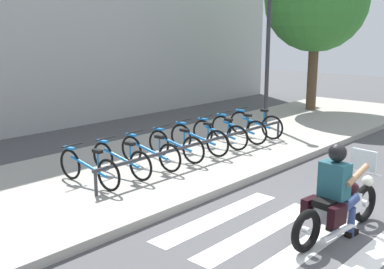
# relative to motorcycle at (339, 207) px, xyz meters

# --- Properties ---
(sidewalk) EXTENTS (24.00, 4.40, 0.15)m
(sidewalk) POSITION_rel_motorcycle_xyz_m (0.21, 4.54, -0.38)
(sidewalk) COLOR #A8A399
(sidewalk) RESTS_ON ground
(crosswalk_stripe_2) EXTENTS (2.80, 0.40, 0.01)m
(crosswalk_stripe_2) POSITION_rel_motorcycle_xyz_m (-0.67, -0.66, -0.45)
(crosswalk_stripe_2) COLOR white
(crosswalk_stripe_2) RESTS_ON ground
(crosswalk_stripe_3) EXTENTS (2.80, 0.40, 0.01)m
(crosswalk_stripe_3) POSITION_rel_motorcycle_xyz_m (-0.67, 0.14, -0.45)
(crosswalk_stripe_3) COLOR white
(crosswalk_stripe_3) RESTS_ON ground
(crosswalk_stripe_4) EXTENTS (2.80, 0.40, 0.01)m
(crosswalk_stripe_4) POSITION_rel_motorcycle_xyz_m (-0.67, 0.94, -0.45)
(crosswalk_stripe_4) COLOR white
(crosswalk_stripe_4) RESTS_ON ground
(crosswalk_stripe_5) EXTENTS (2.80, 0.40, 0.01)m
(crosswalk_stripe_5) POSITION_rel_motorcycle_xyz_m (-0.67, 1.74, -0.45)
(crosswalk_stripe_5) COLOR white
(crosswalk_stripe_5) RESTS_ON ground
(motorcycle) EXTENTS (2.17, 0.71, 1.20)m
(motorcycle) POSITION_rel_motorcycle_xyz_m (0.00, 0.00, 0.00)
(motorcycle) COLOR black
(motorcycle) RESTS_ON ground
(rider) EXTENTS (0.67, 0.58, 1.43)m
(rider) POSITION_rel_motorcycle_xyz_m (-0.08, 0.01, 0.36)
(rider) COLOR #1E4C59
(rider) RESTS_ON ground
(bicycle_0) EXTENTS (0.48, 1.70, 0.73)m
(bicycle_0) POSITION_rel_motorcycle_xyz_m (-1.38, 4.27, 0.03)
(bicycle_0) COLOR black
(bicycle_0) RESTS_ON sidewalk
(bicycle_1) EXTENTS (0.48, 1.67, 0.73)m
(bicycle_1) POSITION_rel_motorcycle_xyz_m (-0.61, 4.27, 0.03)
(bicycle_1) COLOR black
(bicycle_1) RESTS_ON sidewalk
(bicycle_2) EXTENTS (0.48, 1.70, 0.73)m
(bicycle_2) POSITION_rel_motorcycle_xyz_m (0.17, 4.27, 0.03)
(bicycle_2) COLOR black
(bicycle_2) RESTS_ON sidewalk
(bicycle_3) EXTENTS (0.48, 1.61, 0.74)m
(bicycle_3) POSITION_rel_motorcycle_xyz_m (0.94, 4.27, 0.04)
(bicycle_3) COLOR black
(bicycle_3) RESTS_ON sidewalk
(bicycle_4) EXTENTS (0.48, 1.71, 0.77)m
(bicycle_4) POSITION_rel_motorcycle_xyz_m (1.71, 4.27, 0.05)
(bicycle_4) COLOR black
(bicycle_4) RESTS_ON sidewalk
(bicycle_5) EXTENTS (0.48, 1.65, 0.75)m
(bicycle_5) POSITION_rel_motorcycle_xyz_m (2.48, 4.27, 0.04)
(bicycle_5) COLOR black
(bicycle_5) RESTS_ON sidewalk
(bicycle_6) EXTENTS (0.48, 1.69, 0.76)m
(bicycle_6) POSITION_rel_motorcycle_xyz_m (3.25, 4.27, 0.04)
(bicycle_6) COLOR black
(bicycle_6) RESTS_ON sidewalk
(bicycle_7) EXTENTS (0.48, 1.65, 0.78)m
(bicycle_7) POSITION_rel_motorcycle_xyz_m (4.03, 4.27, 0.05)
(bicycle_7) COLOR black
(bicycle_7) RESTS_ON sidewalk
(bike_rack) EXTENTS (6.00, 0.07, 0.49)m
(bike_rack) POSITION_rel_motorcycle_xyz_m (1.32, 3.71, 0.12)
(bike_rack) COLOR #333338
(bike_rack) RESTS_ON sidewalk
(street_lamp) EXTENTS (0.28, 0.28, 4.12)m
(street_lamp) POSITION_rel_motorcycle_xyz_m (5.53, 4.94, 2.05)
(street_lamp) COLOR #2D2D33
(street_lamp) RESTS_ON ground
(tree_near_rack) EXTENTS (3.60, 3.60, 5.80)m
(tree_near_rack) POSITION_rel_motorcycle_xyz_m (9.07, 5.34, 3.53)
(tree_near_rack) COLOR brown
(tree_near_rack) RESTS_ON ground
(building_backdrop) EXTENTS (24.00, 1.20, 7.51)m
(building_backdrop) POSITION_rel_motorcycle_xyz_m (0.21, 10.24, 3.30)
(building_backdrop) COLOR #AFAFAF
(building_backdrop) RESTS_ON ground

